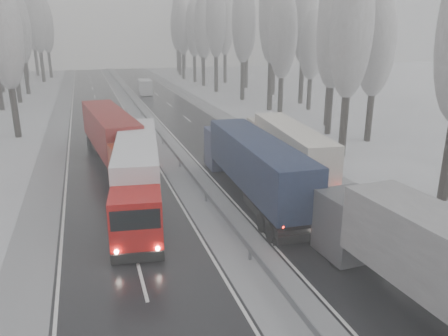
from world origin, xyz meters
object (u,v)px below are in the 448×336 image
truck_red_red (112,136)px  truck_cream_box (286,144)px  truck_blue_box (251,161)px  box_truck_distant (145,87)px  truck_red_white (137,168)px

truck_red_red → truck_cream_box: bearing=-31.2°
truck_blue_box → box_truck_distant: 52.78m
truck_red_white → truck_red_red: 9.21m
truck_blue_box → truck_cream_box: 6.24m
truck_red_white → truck_red_red: truck_red_red is taller
truck_blue_box → truck_cream_box: bearing=44.6°
truck_blue_box → truck_red_red: bearing=130.7°
box_truck_distant → truck_red_red: size_ratio=0.41×
truck_cream_box → box_truck_distant: size_ratio=2.16×
truck_red_white → box_truck_distant: bearing=89.3°
truck_blue_box → truck_red_red: 13.09m
box_truck_distant → truck_red_red: truck_red_red is taller
truck_cream_box → truck_red_red: 14.11m
truck_cream_box → truck_red_white: size_ratio=0.94×
truck_red_white → truck_red_red: (-0.91, 9.16, 0.13)m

